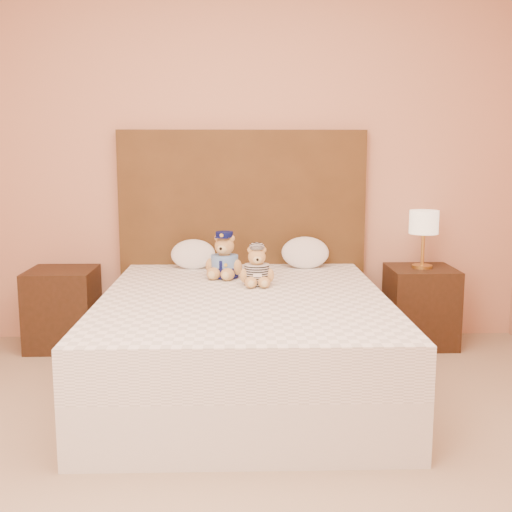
% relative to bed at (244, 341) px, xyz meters
% --- Properties ---
extents(ground, '(4.00, 4.50, 0.00)m').
position_rel_bed_xyz_m(ground, '(0.00, -1.20, -0.28)').
color(ground, tan).
rests_on(ground, ground).
extents(room_walls, '(4.04, 4.52, 2.72)m').
position_rel_bed_xyz_m(room_walls, '(0.00, -0.74, 1.53)').
color(room_walls, tan).
rests_on(room_walls, ground).
extents(bed, '(1.60, 2.00, 0.55)m').
position_rel_bed_xyz_m(bed, '(0.00, 0.00, 0.00)').
color(bed, white).
rests_on(bed, ground).
extents(headboard, '(1.75, 0.08, 1.50)m').
position_rel_bed_xyz_m(headboard, '(0.00, 1.01, 0.47)').
color(headboard, '#523618').
rests_on(headboard, ground).
extents(nightstand_left, '(0.45, 0.45, 0.55)m').
position_rel_bed_xyz_m(nightstand_left, '(-1.25, 0.80, -0.00)').
color(nightstand_left, '#361E11').
rests_on(nightstand_left, ground).
extents(nightstand_right, '(0.45, 0.45, 0.55)m').
position_rel_bed_xyz_m(nightstand_right, '(1.25, 0.80, -0.00)').
color(nightstand_right, '#361E11').
rests_on(nightstand_right, ground).
extents(lamp, '(0.20, 0.20, 0.40)m').
position_rel_bed_xyz_m(lamp, '(1.25, 0.80, 0.57)').
color(lamp, gold).
rests_on(lamp, nightstand_right).
extents(teddy_police, '(0.31, 0.31, 0.29)m').
position_rel_bed_xyz_m(teddy_police, '(-0.12, 0.49, 0.42)').
color(teddy_police, '#A98541').
rests_on(teddy_police, bed).
extents(teddy_prisoner, '(0.22, 0.21, 0.24)m').
position_rel_bed_xyz_m(teddy_prisoner, '(0.08, 0.24, 0.40)').
color(teddy_prisoner, '#A98541').
rests_on(teddy_prisoner, bed).
extents(pillow_left, '(0.31, 0.20, 0.22)m').
position_rel_bed_xyz_m(pillow_left, '(-0.34, 0.83, 0.38)').
color(pillow_left, white).
rests_on(pillow_left, bed).
extents(pillow_right, '(0.33, 0.21, 0.23)m').
position_rel_bed_xyz_m(pillow_right, '(0.44, 0.83, 0.39)').
color(pillow_right, white).
rests_on(pillow_right, bed).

